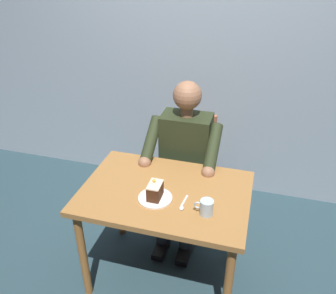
{
  "coord_description": "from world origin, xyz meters",
  "views": [
    {
      "loc": [
        -0.48,
        1.64,
        2.01
      ],
      "look_at": [
        0.01,
        -0.1,
        0.98
      ],
      "focal_mm": 37.13,
      "sensor_mm": 36.0,
      "label": 1
    }
  ],
  "objects_px": {
    "dining_table": "(165,202)",
    "cake_slice": "(155,191)",
    "seated_person": "(183,162)",
    "chair": "(188,165)",
    "coffee_cup": "(206,207)",
    "dessert_spoon": "(183,205)"
  },
  "relations": [
    {
      "from": "coffee_cup",
      "to": "dessert_spoon",
      "type": "distance_m",
      "value": 0.15
    },
    {
      "from": "seated_person",
      "to": "coffee_cup",
      "type": "height_order",
      "value": "seated_person"
    },
    {
      "from": "chair",
      "to": "coffee_cup",
      "type": "bearing_deg",
      "value": 109.44
    },
    {
      "from": "dining_table",
      "to": "chair",
      "type": "height_order",
      "value": "chair"
    },
    {
      "from": "cake_slice",
      "to": "dessert_spoon",
      "type": "relative_size",
      "value": 0.81
    },
    {
      "from": "cake_slice",
      "to": "coffee_cup",
      "type": "distance_m",
      "value": 0.32
    },
    {
      "from": "chair",
      "to": "seated_person",
      "type": "relative_size",
      "value": 0.74
    },
    {
      "from": "seated_person",
      "to": "dessert_spoon",
      "type": "height_order",
      "value": "seated_person"
    },
    {
      "from": "chair",
      "to": "cake_slice",
      "type": "distance_m",
      "value": 0.79
    },
    {
      "from": "dessert_spoon",
      "to": "cake_slice",
      "type": "bearing_deg",
      "value": -5.03
    },
    {
      "from": "dining_table",
      "to": "dessert_spoon",
      "type": "xyz_separation_m",
      "value": [
        -0.14,
        0.11,
        0.1
      ]
    },
    {
      "from": "dining_table",
      "to": "seated_person",
      "type": "bearing_deg",
      "value": -90.0
    },
    {
      "from": "chair",
      "to": "coffee_cup",
      "type": "distance_m",
      "value": 0.88
    },
    {
      "from": "chair",
      "to": "cake_slice",
      "type": "xyz_separation_m",
      "value": [
        0.03,
        0.74,
        0.28
      ]
    },
    {
      "from": "chair",
      "to": "cake_slice",
      "type": "height_order",
      "value": "chair"
    },
    {
      "from": "chair",
      "to": "dessert_spoon",
      "type": "height_order",
      "value": "chair"
    },
    {
      "from": "dining_table",
      "to": "seated_person",
      "type": "height_order",
      "value": "seated_person"
    },
    {
      "from": "coffee_cup",
      "to": "dining_table",
      "type": "bearing_deg",
      "value": -27.41
    },
    {
      "from": "dining_table",
      "to": "cake_slice",
      "type": "height_order",
      "value": "cake_slice"
    },
    {
      "from": "seated_person",
      "to": "coffee_cup",
      "type": "relative_size",
      "value": 11.21
    },
    {
      "from": "seated_person",
      "to": "coffee_cup",
      "type": "xyz_separation_m",
      "value": [
        -0.28,
        0.62,
        0.13
      ]
    },
    {
      "from": "coffee_cup",
      "to": "cake_slice",
      "type": "bearing_deg",
      "value": -9.4
    }
  ]
}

